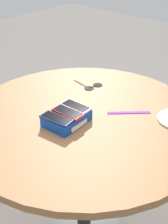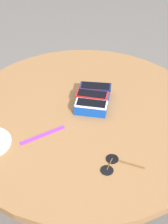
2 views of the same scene
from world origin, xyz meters
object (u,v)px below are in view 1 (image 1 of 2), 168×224
lanyard_strap (129,113)px  phone_box (67,118)px  round_table (84,136)px  phone_navy (56,118)px  phone_white (76,106)px  phone_red (68,112)px  sunglasses (92,86)px

lanyard_strap → phone_box: bearing=148.8°
round_table → phone_navy: (-0.14, 0.02, 0.15)m
round_table → phone_white: 0.16m
phone_box → lanyard_strap: phone_box is taller
phone_box → phone_red: 0.03m
round_table → sunglasses: size_ratio=6.91×
phone_box → phone_navy: 0.06m
round_table → lanyard_strap: lanyard_strap is taller
round_table → phone_box: size_ratio=5.66×
phone_box → phone_navy: size_ratio=1.32×
sunglasses → phone_white: bearing=-152.5°
round_table → phone_navy: bearing=173.8°
phone_red → sunglasses: bearing=24.5°
phone_white → sunglasses: size_ratio=0.88×
phone_navy → phone_white: 0.12m
phone_box → phone_white: phone_white is taller
lanyard_strap → phone_red: bearing=148.8°
phone_red → phone_white: (0.06, 0.01, -0.00)m
phone_navy → lanyard_strap: bearing=-25.8°
round_table → sunglasses: bearing=34.1°
phone_box → phone_red: bearing=-32.1°
phone_navy → sunglasses: size_ratio=0.92×
phone_red → phone_box: bearing=147.9°
phone_navy → phone_white: size_ratio=1.05×
phone_navy → phone_white: (0.12, 0.01, 0.00)m
phone_box → round_table: bearing=-10.8°
round_table → lanyard_strap: 0.22m
phone_red → phone_white: bearing=9.9°
sunglasses → round_table: bearing=-145.9°
phone_box → phone_white: bearing=7.4°
round_table → lanyard_strap: size_ratio=5.58×
phone_navy → sunglasses: bearing=20.8°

